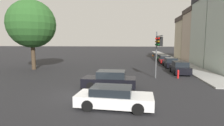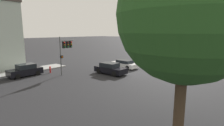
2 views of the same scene
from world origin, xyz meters
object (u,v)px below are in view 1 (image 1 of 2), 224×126
(crossing_car_0, at_px, (110,80))
(parked_car_2, at_px, (165,60))
(crossing_car_1, at_px, (114,97))
(traffic_signal, at_px, (158,45))
(street_tree, at_px, (32,24))
(parked_car_0, at_px, (180,68))
(parked_car_1, at_px, (170,63))
(parked_car_3, at_px, (162,58))
(fire_hydrant, at_px, (178,74))

(crossing_car_0, bearing_deg, parked_car_2, -112.31)
(crossing_car_1, bearing_deg, crossing_car_0, 103.83)
(traffic_signal, relative_size, crossing_car_1, 1.09)
(street_tree, bearing_deg, parked_car_0, -2.36)
(crossing_car_0, xyz_separation_m, parked_car_1, (7.57, 13.69, -0.01))
(parked_car_3, bearing_deg, fire_hydrant, 176.04)
(parked_car_1, height_order, parked_car_2, parked_car_1)
(traffic_signal, relative_size, parked_car_0, 1.24)
(parked_car_0, relative_size, parked_car_3, 1.03)
(traffic_signal, height_order, crossing_car_0, traffic_signal)
(traffic_signal, relative_size, fire_hydrant, 5.45)
(crossing_car_0, bearing_deg, parked_car_0, -134.18)
(traffic_signal, bearing_deg, street_tree, -23.06)
(street_tree, relative_size, crossing_car_0, 2.18)
(crossing_car_1, distance_m, fire_hydrant, 11.03)
(crossing_car_0, xyz_separation_m, parked_car_0, (7.62, 8.00, 0.00))
(street_tree, xyz_separation_m, parked_car_0, (19.99, -0.82, -5.70))
(traffic_signal, distance_m, crossing_car_0, 6.57)
(traffic_signal, height_order, crossing_car_1, traffic_signal)
(traffic_signal, bearing_deg, crossing_car_0, 35.11)
(parked_car_0, distance_m, fire_hydrant, 3.12)
(street_tree, bearing_deg, fire_hydrant, -11.26)
(traffic_signal, height_order, parked_car_1, traffic_signal)
(traffic_signal, bearing_deg, fire_hydrant, -162.25)
(street_tree, xyz_separation_m, parked_car_3, (20.02, 14.91, -5.77))
(parked_car_2, xyz_separation_m, fire_hydrant, (-0.82, -13.93, -0.18))
(parked_car_0, bearing_deg, traffic_signal, 141.68)
(traffic_signal, distance_m, fire_hydrant, 4.02)
(crossing_car_0, bearing_deg, crossing_car_1, 101.11)
(street_tree, distance_m, crossing_car_0, 16.23)
(traffic_signal, height_order, parked_car_3, traffic_signal)
(street_tree, height_order, parked_car_0, street_tree)
(parked_car_2, bearing_deg, street_tree, 118.65)
(parked_car_2, bearing_deg, parked_car_1, -178.17)
(street_tree, bearing_deg, crossing_car_1, -44.77)
(parked_car_0, distance_m, parked_car_2, 10.95)
(street_tree, distance_m, parked_car_2, 23.08)
(crossing_car_0, distance_m, parked_car_0, 11.05)
(fire_hydrant, bearing_deg, parked_car_0, 73.46)
(fire_hydrant, bearing_deg, parked_car_2, 86.64)
(parked_car_2, bearing_deg, parked_car_3, 0.62)
(parked_car_2, bearing_deg, parked_car_0, -177.95)
(crossing_car_1, height_order, parked_car_2, parked_car_2)
(parked_car_0, relative_size, parked_car_1, 0.91)
(street_tree, bearing_deg, parked_car_3, 36.69)
(crossing_car_1, distance_m, parked_car_1, 19.22)
(traffic_signal, distance_m, parked_car_3, 20.27)
(street_tree, distance_m, traffic_signal, 17.69)
(street_tree, height_order, crossing_car_1, street_tree)
(crossing_car_1, height_order, parked_car_0, parked_car_0)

